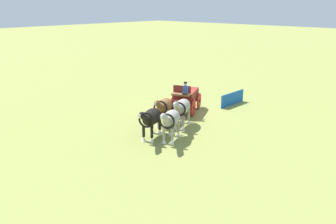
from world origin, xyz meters
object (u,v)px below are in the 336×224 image
(draft_horse_rear_near, at_px, (182,108))
(draft_horse_lead_near, at_px, (171,120))
(draft_horse_rear_off, at_px, (164,107))
(show_wagon, at_px, (185,97))
(draft_horse_lead_off, at_px, (151,118))

(draft_horse_rear_near, distance_m, draft_horse_lead_near, 2.60)
(draft_horse_rear_near, distance_m, draft_horse_rear_off, 1.30)
(show_wagon, bearing_deg, draft_horse_lead_off, 18.70)
(draft_horse_lead_near, distance_m, draft_horse_lead_off, 1.30)
(draft_horse_rear_near, height_order, draft_horse_rear_off, draft_horse_rear_near)
(draft_horse_rear_near, xyz_separation_m, draft_horse_lead_near, (2.36, 1.10, -0.01))
(draft_horse_lead_near, bearing_deg, draft_horse_rear_near, -155.09)
(draft_horse_rear_near, bearing_deg, draft_horse_lead_near, 24.91)
(draft_horse_lead_near, height_order, draft_horse_lead_off, draft_horse_lead_near)
(show_wagon, xyz_separation_m, draft_horse_lead_off, (5.74, 1.94, 0.17))
(draft_horse_lead_off, bearing_deg, draft_horse_rear_near, 178.36)
(show_wagon, relative_size, draft_horse_rear_off, 1.86)
(show_wagon, distance_m, draft_horse_lead_near, 6.06)
(show_wagon, height_order, draft_horse_rear_off, show_wagon)
(draft_horse_rear_near, height_order, draft_horse_lead_off, draft_horse_rear_near)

